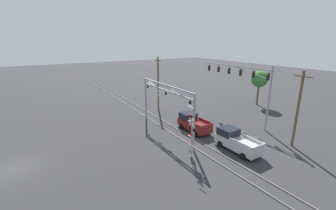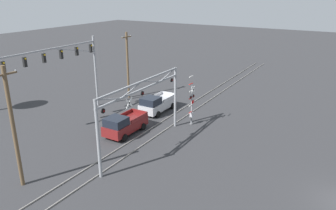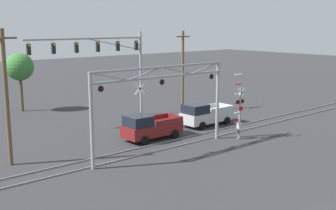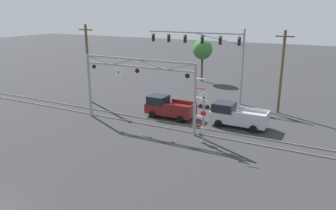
# 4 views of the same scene
# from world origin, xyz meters

# --- Properties ---
(rail_track_near) EXTENTS (80.00, 0.08, 0.10)m
(rail_track_near) POSITION_xyz_m (0.00, 16.53, 0.05)
(rail_track_near) COLOR gray
(rail_track_near) RESTS_ON ground_plane
(rail_track_far) EXTENTS (80.00, 0.08, 0.10)m
(rail_track_far) POSITION_xyz_m (0.00, 17.96, 0.05)
(rail_track_far) COLOR gray
(rail_track_far) RESTS_ON ground_plane
(crossing_gantry) EXTENTS (11.51, 0.28, 6.16)m
(crossing_gantry) POSITION_xyz_m (-0.01, 16.24, 4.22)
(crossing_gantry) COLOR gray
(crossing_gantry) RESTS_ON ground_plane
(crossing_signal_mast) EXTENTS (1.15, 0.35, 5.26)m
(crossing_signal_mast) POSITION_xyz_m (6.88, 15.01, 2.04)
(crossing_signal_mast) COLOR gray
(crossing_signal_mast) RESTS_ON ground_plane
(traffic_signal_span) EXTENTS (11.91, 0.39, 8.35)m
(traffic_signal_span) POSITION_xyz_m (2.96, 27.47, 6.04)
(traffic_signal_span) COLOR gray
(traffic_signal_span) RESTS_ON ground_plane
(pickup_truck_lead) EXTENTS (4.86, 2.27, 2.07)m
(pickup_truck_lead) POSITION_xyz_m (1.40, 19.52, 0.99)
(pickup_truck_lead) COLOR maroon
(pickup_truck_lead) RESTS_ON ground_plane
(pickup_truck_following) EXTENTS (5.09, 2.27, 2.07)m
(pickup_truck_following) POSITION_xyz_m (8.11, 20.09, 0.99)
(pickup_truck_following) COLOR #B7B7BC
(pickup_truck_following) RESTS_ON ground_plane
(utility_pole_left) EXTENTS (1.80, 0.28, 8.77)m
(utility_pole_left) POSITION_xyz_m (-9.31, 20.39, 4.53)
(utility_pole_left) COLOR brown
(utility_pole_left) RESTS_ON ground_plane
(utility_pole_right) EXTENTS (1.80, 0.28, 8.39)m
(utility_pole_right) POSITION_xyz_m (10.81, 26.10, 4.34)
(utility_pole_right) COLOR brown
(utility_pole_right) RESTS_ON ground_plane
(background_tree_beyond_span) EXTENTS (2.88, 2.88, 6.14)m
(background_tree_beyond_span) POSITION_xyz_m (-2.13, 36.97, 4.65)
(background_tree_beyond_span) COLOR brown
(background_tree_beyond_span) RESTS_ON ground_plane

